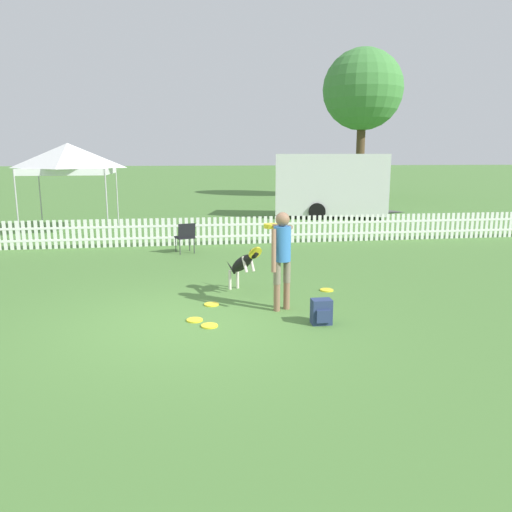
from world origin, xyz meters
The scene contains 13 objects.
ground_plane centered at (0.00, 0.00, 0.00)m, with size 240.00×240.00×0.00m, color #4C7A38.
handler_person centered at (1.56, 0.51, 1.03)m, with size 0.41×1.10×1.64m.
leaping_dog centered at (1.06, 1.60, 0.57)m, with size 0.61×1.11×0.95m.
frisbee_near_handler centered at (2.66, 1.52, 0.01)m, with size 0.26×0.26×0.02m.
frisbee_near_dog centered at (0.43, 0.90, 0.01)m, with size 0.26×0.26×0.02m.
frisbee_midfield centered at (0.11, 0.10, 0.01)m, with size 0.26×0.26×0.02m.
frisbee_far_scatter centered at (0.33, -0.20, 0.01)m, with size 0.26×0.26×0.02m.
backpack_on_grass centered at (2.03, -0.34, 0.19)m, with size 0.31×0.25×0.39m.
picket_fence centered at (0.00, 6.86, 0.40)m, with size 25.86×0.04×0.80m.
folding_chair_blue_left centered at (0.04, 5.66, 0.48)m, with size 0.57×0.58×0.81m.
canopy_tent_main centered at (-3.63, 9.78, 2.43)m, with size 2.67×2.67×2.93m.
equipment_trailer centered at (6.12, 12.69, 1.37)m, with size 5.36×3.16×2.60m.
tree_left_grove centered at (10.75, 22.09, 6.31)m, with size 4.72×4.72×8.72m.
Camera 1 is at (-0.04, -7.41, 2.54)m, focal length 35.00 mm.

